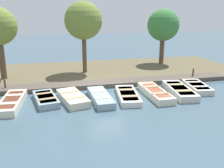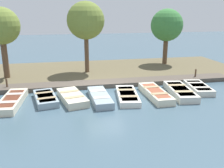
% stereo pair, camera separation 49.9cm
% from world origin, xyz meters
% --- Properties ---
extents(ground_plane, '(80.00, 80.00, 0.00)m').
position_xyz_m(ground_plane, '(0.00, 0.00, 0.00)').
color(ground_plane, '#425B6B').
extents(shore_bank, '(8.00, 24.00, 0.21)m').
position_xyz_m(shore_bank, '(-5.00, 0.00, 0.10)').
color(shore_bank, brown).
rests_on(shore_bank, ground_plane).
extents(dock_walkway, '(1.36, 18.50, 0.29)m').
position_xyz_m(dock_walkway, '(-1.16, 0.00, 0.14)').
color(dock_walkway, '#51473D').
rests_on(dock_walkway, ground_plane).
extents(rowboat_0, '(3.51, 1.31, 0.41)m').
position_xyz_m(rowboat_0, '(1.34, -5.35, 0.20)').
color(rowboat_0, beige).
rests_on(rowboat_0, ground_plane).
extents(rowboat_1, '(2.77, 1.56, 0.38)m').
position_xyz_m(rowboat_1, '(1.21, -3.59, 0.19)').
color(rowboat_1, '#8C9EA8').
rests_on(rowboat_1, ground_plane).
extents(rowboat_2, '(3.02, 1.74, 0.43)m').
position_xyz_m(rowboat_2, '(1.43, -2.12, 0.21)').
color(rowboat_2, beige).
rests_on(rowboat_2, ground_plane).
extents(rowboat_3, '(3.19, 1.08, 0.40)m').
position_xyz_m(rowboat_3, '(1.66, -0.58, 0.20)').
color(rowboat_3, '#8C9EA8').
rests_on(rowboat_3, ground_plane).
extents(rowboat_4, '(3.28, 1.54, 0.35)m').
position_xyz_m(rowboat_4, '(1.63, 1.04, 0.17)').
color(rowboat_4, silver).
rests_on(rowboat_4, ground_plane).
extents(rowboat_5, '(3.44, 1.05, 0.43)m').
position_xyz_m(rowboat_5, '(1.66, 2.73, 0.21)').
color(rowboat_5, beige).
rests_on(rowboat_5, ground_plane).
extents(rowboat_6, '(3.51, 1.57, 0.42)m').
position_xyz_m(rowboat_6, '(1.58, 4.35, 0.21)').
color(rowboat_6, beige).
rests_on(rowboat_6, ground_plane).
extents(rowboat_7, '(2.81, 1.54, 0.39)m').
position_xyz_m(rowboat_7, '(1.08, 5.84, 0.19)').
color(rowboat_7, beige).
rests_on(rowboat_7, ground_plane).
extents(mooring_post_near, '(0.11, 0.11, 0.85)m').
position_xyz_m(mooring_post_near, '(-1.17, -6.05, 0.43)').
color(mooring_post_near, brown).
rests_on(mooring_post_near, ground_plane).
extents(mooring_post_far, '(0.11, 0.11, 0.85)m').
position_xyz_m(mooring_post_far, '(-1.17, 6.87, 0.43)').
color(mooring_post_far, brown).
rests_on(mooring_post_far, ground_plane).
extents(park_tree_left, '(2.84, 2.84, 5.60)m').
position_xyz_m(park_tree_left, '(-4.49, -0.66, 4.14)').
color(park_tree_left, brown).
rests_on(park_tree_left, ground_plane).
extents(park_tree_center, '(2.83, 2.83, 5.07)m').
position_xyz_m(park_tree_center, '(-6.33, 6.66, 3.61)').
color(park_tree_center, brown).
rests_on(park_tree_center, ground_plane).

